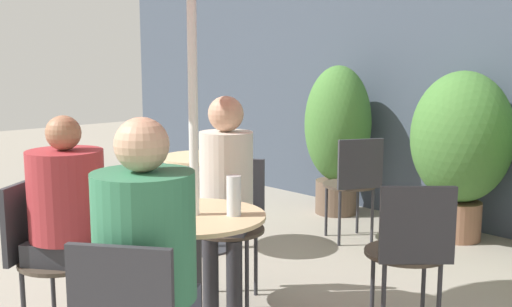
{
  "coord_description": "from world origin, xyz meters",
  "views": [
    {
      "loc": [
        2.4,
        -1.56,
        1.45
      ],
      "look_at": [
        0.2,
        0.52,
        0.98
      ],
      "focal_mm": 42.0,
      "sensor_mm": 36.0,
      "label": 1
    }
  ],
  "objects_px": {
    "cafe_table_near": "(196,258)",
    "seated_person_0": "(226,183)",
    "cafe_table_far": "(203,185)",
    "beer_glass_1": "(156,198)",
    "bistro_chair_3": "(411,245)",
    "seated_person_2": "(147,255)",
    "bistro_chair_0": "(232,214)",
    "seated_person_1": "(71,213)",
    "bistro_chair_6": "(354,178)",
    "beer_glass_0": "(234,196)",
    "bistro_chair_1": "(45,246)",
    "potted_plant_0": "(338,132)",
    "potted_plant_1": "(461,142)"
  },
  "relations": [
    {
      "from": "bistro_chair_6",
      "to": "seated_person_0",
      "type": "bearing_deg",
      "value": 37.73
    },
    {
      "from": "bistro_chair_0",
      "to": "bistro_chair_6",
      "type": "height_order",
      "value": "same"
    },
    {
      "from": "cafe_table_near",
      "to": "bistro_chair_1",
      "type": "distance_m",
      "value": 0.79
    },
    {
      "from": "bistro_chair_1",
      "to": "potted_plant_0",
      "type": "bearing_deg",
      "value": -23.95
    },
    {
      "from": "cafe_table_far",
      "to": "bistro_chair_6",
      "type": "xyz_separation_m",
      "value": [
        0.71,
        0.96,
        0.02
      ]
    },
    {
      "from": "beer_glass_1",
      "to": "potted_plant_0",
      "type": "relative_size",
      "value": 0.11
    },
    {
      "from": "seated_person_0",
      "to": "bistro_chair_3",
      "type": "bearing_deg",
      "value": -15.76
    },
    {
      "from": "bistro_chair_0",
      "to": "potted_plant_0",
      "type": "distance_m",
      "value": 2.25
    },
    {
      "from": "bistro_chair_0",
      "to": "beer_glass_0",
      "type": "bearing_deg",
      "value": -76.39
    },
    {
      "from": "bistro_chair_0",
      "to": "potted_plant_1",
      "type": "height_order",
      "value": "potted_plant_1"
    },
    {
      "from": "seated_person_0",
      "to": "potted_plant_0",
      "type": "xyz_separation_m",
      "value": [
        -0.94,
        2.19,
        0.03
      ]
    },
    {
      "from": "cafe_table_near",
      "to": "beer_glass_1",
      "type": "distance_m",
      "value": 0.35
    },
    {
      "from": "seated_person_0",
      "to": "bistro_chair_0",
      "type": "bearing_deg",
      "value": 90.0
    },
    {
      "from": "bistro_chair_3",
      "to": "seated_person_2",
      "type": "relative_size",
      "value": 0.68
    },
    {
      "from": "bistro_chair_3",
      "to": "bistro_chair_6",
      "type": "distance_m",
      "value": 1.72
    },
    {
      "from": "cafe_table_far",
      "to": "beer_glass_1",
      "type": "distance_m",
      "value": 1.75
    },
    {
      "from": "bistro_chair_0",
      "to": "seated_person_2",
      "type": "xyz_separation_m",
      "value": [
        0.84,
        -1.15,
        0.21
      ]
    },
    {
      "from": "beer_glass_1",
      "to": "potted_plant_0",
      "type": "distance_m",
      "value": 3.07
    },
    {
      "from": "bistro_chair_6",
      "to": "beer_glass_0",
      "type": "bearing_deg",
      "value": 50.07
    },
    {
      "from": "seated_person_2",
      "to": "beer_glass_1",
      "type": "relative_size",
      "value": 8.19
    },
    {
      "from": "beer_glass_1",
      "to": "potted_plant_0",
      "type": "xyz_separation_m",
      "value": [
        -1.18,
        2.83,
        -0.02
      ]
    },
    {
      "from": "bistro_chair_3",
      "to": "beer_glass_1",
      "type": "xyz_separation_m",
      "value": [
        -0.76,
        -1.02,
        0.28
      ]
    },
    {
      "from": "bistro_chair_0",
      "to": "seated_person_1",
      "type": "distance_m",
      "value": 1.03
    },
    {
      "from": "bistro_chair_0",
      "to": "potted_plant_1",
      "type": "distance_m",
      "value": 2.18
    },
    {
      "from": "bistro_chair_6",
      "to": "seated_person_0",
      "type": "xyz_separation_m",
      "value": [
        0.25,
        -1.55,
        0.23
      ]
    },
    {
      "from": "cafe_table_far",
      "to": "bistro_chair_3",
      "type": "height_order",
      "value": "bistro_chair_3"
    },
    {
      "from": "cafe_table_near",
      "to": "seated_person_2",
      "type": "relative_size",
      "value": 0.58
    },
    {
      "from": "cafe_table_far",
      "to": "beer_glass_0",
      "type": "relative_size",
      "value": 3.81
    },
    {
      "from": "cafe_table_far",
      "to": "seated_person_2",
      "type": "distance_m",
      "value": 2.37
    },
    {
      "from": "bistro_chair_3",
      "to": "potted_plant_1",
      "type": "relative_size",
      "value": 0.62
    },
    {
      "from": "cafe_table_near",
      "to": "seated_person_1",
      "type": "height_order",
      "value": "seated_person_1"
    },
    {
      "from": "bistro_chair_6",
      "to": "potted_plant_0",
      "type": "bearing_deg",
      "value": -104.21
    },
    {
      "from": "bistro_chair_1",
      "to": "potted_plant_0",
      "type": "height_order",
      "value": "potted_plant_0"
    },
    {
      "from": "cafe_table_far",
      "to": "bistro_chair_0",
      "type": "distance_m",
      "value": 0.99
    },
    {
      "from": "beer_glass_0",
      "to": "seated_person_2",
      "type": "bearing_deg",
      "value": -69.66
    },
    {
      "from": "beer_glass_1",
      "to": "potted_plant_1",
      "type": "relative_size",
      "value": 0.11
    },
    {
      "from": "bistro_chair_1",
      "to": "cafe_table_far",
      "type": "bearing_deg",
      "value": -12.1
    },
    {
      "from": "cafe_table_far",
      "to": "beer_glass_1",
      "type": "xyz_separation_m",
      "value": [
        1.2,
        -1.24,
        0.3
      ]
    },
    {
      "from": "beer_glass_0",
      "to": "potted_plant_0",
      "type": "bearing_deg",
      "value": 119.37
    },
    {
      "from": "bistro_chair_3",
      "to": "beer_glass_0",
      "type": "xyz_separation_m",
      "value": [
        -0.49,
        -0.76,
        0.3
      ]
    },
    {
      "from": "cafe_table_near",
      "to": "seated_person_0",
      "type": "relative_size",
      "value": 0.58
    },
    {
      "from": "beer_glass_0",
      "to": "beer_glass_1",
      "type": "distance_m",
      "value": 0.37
    },
    {
      "from": "seated_person_2",
      "to": "potted_plant_1",
      "type": "distance_m",
      "value": 3.31
    },
    {
      "from": "bistro_chair_0",
      "to": "beer_glass_1",
      "type": "relative_size",
      "value": 5.56
    },
    {
      "from": "beer_glass_1",
      "to": "seated_person_2",
      "type": "bearing_deg",
      "value": -37.18
    },
    {
      "from": "cafe_table_near",
      "to": "seated_person_0",
      "type": "distance_m",
      "value": 0.68
    },
    {
      "from": "cafe_table_far",
      "to": "bistro_chair_3",
      "type": "xyz_separation_m",
      "value": [
        1.96,
        -0.22,
        0.02
      ]
    },
    {
      "from": "bistro_chair_1",
      "to": "seated_person_0",
      "type": "relative_size",
      "value": 0.68
    },
    {
      "from": "bistro_chair_0",
      "to": "beer_glass_0",
      "type": "height_order",
      "value": "beer_glass_0"
    },
    {
      "from": "bistro_chair_3",
      "to": "bistro_chair_0",
      "type": "bearing_deg",
      "value": -33.33
    }
  ]
}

